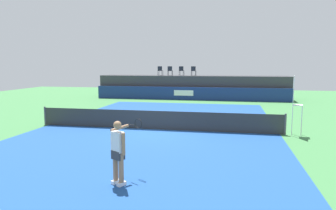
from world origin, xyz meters
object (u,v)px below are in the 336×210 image
(spectator_chair_center, at_px, (181,70))
(tennis_player, at_px, (119,150))
(tennis_ball, at_px, (237,116))
(spectator_chair_far_left, at_px, (160,70))
(spectator_chair_left, at_px, (170,70))
(net_post_far, at_px, (285,124))
(spectator_chair_right, at_px, (194,70))
(umpire_chair, at_px, (295,101))
(net_post_near, at_px, (45,116))

(spectator_chair_center, relative_size, tennis_player, 0.50)
(tennis_ball, bearing_deg, spectator_chair_far_left, 125.89)
(spectator_chair_far_left, distance_m, spectator_chair_left, 1.01)
(net_post_far, bearing_deg, spectator_chair_far_left, 121.92)
(spectator_chair_center, distance_m, spectator_chair_right, 1.26)
(spectator_chair_right, bearing_deg, spectator_chair_far_left, 179.76)
(tennis_player, bearing_deg, umpire_chair, 51.54)
(spectator_chair_left, height_order, tennis_ball, spectator_chair_left)
(spectator_chair_left, height_order, net_post_near, spectator_chair_left)
(spectator_chair_right, xyz_separation_m, net_post_near, (-6.30, -15.05, -2.19))
(spectator_chair_center, bearing_deg, tennis_ball, -63.27)
(umpire_chair, bearing_deg, net_post_far, -177.04)
(spectator_chair_far_left, xyz_separation_m, net_post_far, (9.39, -15.06, -2.19))
(spectator_chair_right, height_order, net_post_far, spectator_chair_right)
(spectator_chair_center, relative_size, umpire_chair, 0.32)
(spectator_chair_far_left, height_order, tennis_ball, spectator_chair_far_left)
(net_post_near, bearing_deg, spectator_chair_right, 67.28)
(spectator_chair_left, xyz_separation_m, net_post_near, (-4.02, -14.96, -2.19))
(spectator_chair_right, relative_size, net_post_near, 0.89)
(spectator_chair_far_left, distance_m, spectator_chair_right, 3.29)
(umpire_chair, xyz_separation_m, tennis_player, (-5.87, -7.38, -0.63))
(umpire_chair, height_order, tennis_ball, umpire_chair)
(spectator_chair_right, bearing_deg, net_post_near, -112.72)
(spectator_chair_far_left, height_order, spectator_chair_center, same)
(net_post_near, relative_size, net_post_far, 1.00)
(umpire_chair, bearing_deg, spectator_chair_right, 113.36)
(spectator_chair_far_left, xyz_separation_m, tennis_player, (3.91, -22.43, -1.73))
(spectator_chair_center, relative_size, spectator_chair_right, 1.00)
(spectator_chair_right, height_order, umpire_chair, spectator_chair_right)
(spectator_chair_far_left, bearing_deg, net_post_far, -58.08)
(spectator_chair_left, relative_size, net_post_far, 0.89)
(spectator_chair_left, relative_size, spectator_chair_center, 1.00)
(umpire_chair, height_order, tennis_player, umpire_chair)
(tennis_ball, bearing_deg, net_post_far, -67.13)
(spectator_chair_far_left, bearing_deg, spectator_chair_left, -5.97)
(spectator_chair_left, height_order, net_post_far, spectator_chair_left)
(tennis_ball, bearing_deg, spectator_chair_left, 122.21)
(spectator_chair_far_left, height_order, tennis_player, spectator_chair_far_left)
(spectator_chair_left, xyz_separation_m, tennis_player, (2.91, -22.32, -1.73))
(umpire_chair, bearing_deg, spectator_chair_far_left, 123.03)
(spectator_chair_left, height_order, umpire_chair, spectator_chair_left)
(umpire_chair, distance_m, net_post_far, 1.16)
(net_post_near, bearing_deg, spectator_chair_center, 71.69)
(net_post_near, xyz_separation_m, net_post_far, (12.40, 0.00, 0.00))
(net_post_far, bearing_deg, umpire_chair, 2.96)
(spectator_chair_left, bearing_deg, tennis_player, -82.58)
(spectator_chair_right, distance_m, net_post_far, 16.39)
(spectator_chair_right, xyz_separation_m, tennis_ball, (3.98, -10.03, -2.66))
(spectator_chair_right, distance_m, net_post_near, 16.46)
(spectator_chair_right, xyz_separation_m, tennis_player, (0.63, -22.41, -1.73))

